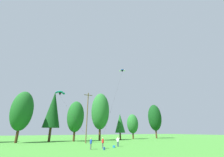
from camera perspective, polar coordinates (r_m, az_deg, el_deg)
treeline_tree_c at (r=45.20m, az=-31.42°, el=-10.52°), size 5.23×5.23×12.70m
treeline_tree_d at (r=46.91m, az=-21.81°, el=-10.96°), size 4.65×4.65×13.87m
treeline_tree_e at (r=45.91m, az=-13.89°, el=-14.03°), size 4.82×4.82×11.19m
treeline_tree_f at (r=49.59m, az=-4.54°, el=-12.40°), size 5.78×5.78×14.74m
treeline_tree_g at (r=53.68m, az=3.11°, el=-16.87°), size 3.46×3.46×8.47m
treeline_tree_h at (r=58.65m, az=7.95°, el=-16.93°), size 4.18×4.18×8.82m
treeline_tree_i at (r=66.80m, az=16.17°, el=-14.26°), size 5.43×5.43×13.45m
utility_pole at (r=38.65m, az=-9.59°, el=-13.93°), size 2.20×0.26×12.22m
kite_flyer_near at (r=25.50m, az=-8.16°, el=-23.31°), size 0.27×0.58×1.69m
kite_flyer_mid at (r=26.66m, az=-3.59°, el=-23.29°), size 0.25×0.57×1.69m
kite_flyer_far at (r=30.11m, az=2.30°, el=-22.88°), size 0.73×0.74×1.69m
parafoil_kite_high_teal at (r=39.36m, az=-19.38°, el=-5.30°), size 4.76×14.63×11.16m
parafoil_kite_mid_blue_white at (r=51.26m, az=3.97°, el=3.03°), size 15.21×16.87×21.80m
backpack at (r=24.79m, az=-3.06°, el=-25.40°), size 0.27×0.34×0.40m
picnic_cooler at (r=28.15m, az=0.74°, el=-24.80°), size 0.60×0.63×0.34m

